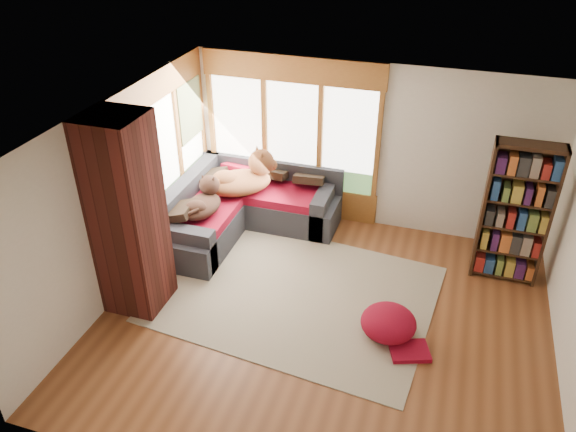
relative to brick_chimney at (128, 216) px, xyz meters
The scene contains 16 objects.
floor 2.75m from the brick_chimney, ahead, with size 5.50×5.50×0.00m, color brown.
ceiling 2.75m from the brick_chimney, ahead, with size 5.50×5.50×0.00m, color white.
wall_back 3.73m from the brick_chimney, 49.90° to the left, with size 5.50×0.04×2.60m, color silver.
wall_front 3.22m from the brick_chimney, 41.86° to the right, with size 5.50×0.04×2.60m, color silver.
wall_left 0.49m from the brick_chimney, 135.00° to the left, with size 0.04×5.00×2.60m, color silver.
windows_back 3.07m from the brick_chimney, 66.95° to the left, with size 2.82×0.10×1.90m.
windows_left 1.58m from the brick_chimney, 101.66° to the left, with size 0.10×2.62×1.90m.
roller_blind 2.44m from the brick_chimney, 96.95° to the left, with size 0.03×0.72×0.90m, color #738456.
brick_chimney is the anchor object (origin of this frame).
sectional_sofa 2.32m from the brick_chimney, 77.71° to the left, with size 2.20×2.20×0.80m.
area_rug 2.43m from the brick_chimney, 21.11° to the left, with size 3.54×2.71×0.01m, color beige.
bookshelf 4.97m from the brick_chimney, 23.72° to the left, with size 0.86×0.29×2.02m.
pouf 3.41m from the brick_chimney, ahead, with size 0.68×0.68×0.37m, color maroon.
dog_tan 2.33m from the brick_chimney, 73.72° to the left, with size 1.18×1.11×0.58m.
dog_brindle 1.57m from the brick_chimney, 78.38° to the left, with size 0.51×0.80×0.43m.
throw_pillows 2.31m from the brick_chimney, 77.57° to the left, with size 1.98×1.68×0.45m.
Camera 1 is at (1.19, -5.26, 4.83)m, focal length 35.00 mm.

